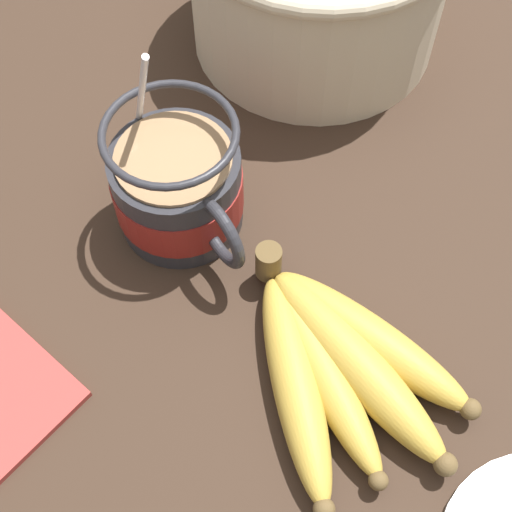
{
  "coord_description": "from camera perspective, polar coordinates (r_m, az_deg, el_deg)",
  "views": [
    {
      "loc": [
        23.5,
        -12.85,
        51.46
      ],
      "look_at": [
        2.07,
        2.09,
        7.62
      ],
      "focal_mm": 50.0,
      "sensor_mm": 36.0,
      "label": 1
    }
  ],
  "objects": [
    {
      "name": "banana_bunch",
      "position": [
        0.51,
        6.6,
        -8.53
      ],
      "size": [
        20.51,
        15.24,
        4.03
      ],
      "color": "brown",
      "rests_on": "table"
    },
    {
      "name": "table",
      "position": [
        0.57,
        -2.93,
        -2.75
      ],
      "size": [
        94.34,
        94.34,
        2.92
      ],
      "color": "#332319",
      "rests_on": "ground"
    },
    {
      "name": "coffee_mug",
      "position": [
        0.55,
        -6.23,
        5.47
      ],
      "size": [
        16.37,
        10.15,
        16.22
      ],
      "color": "#28282D",
      "rests_on": "table"
    }
  ]
}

